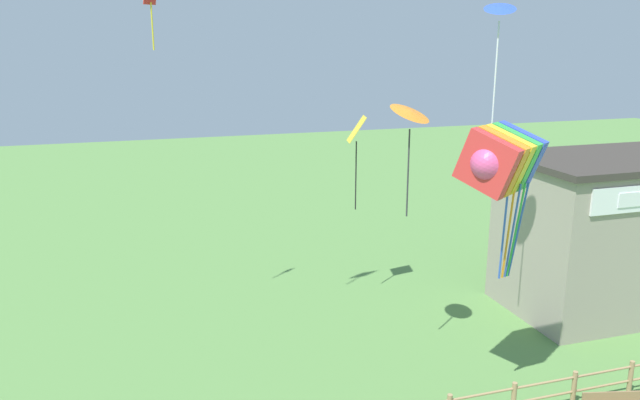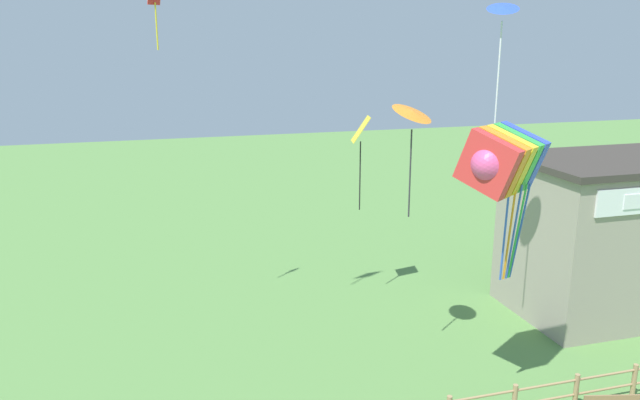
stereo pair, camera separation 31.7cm
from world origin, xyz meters
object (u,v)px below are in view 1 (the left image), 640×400
object	(u,v)px
kite_red_diamond	(151,4)
kite_yellow_diamond	(356,141)
seaside_building	(617,232)
kite_rainbow_parafoil	(501,159)
kite_orange_delta	(410,115)
kite_blue_delta	(500,16)

from	to	relation	value
kite_red_diamond	kite_yellow_diamond	world-z (taller)	kite_red_diamond
seaside_building	kite_rainbow_parafoil	distance (m)	10.60
seaside_building	kite_orange_delta	xyz separation A→B (m)	(-9.77, -1.83, 5.02)
kite_rainbow_parafoil	kite_red_diamond	distance (m)	11.93
kite_red_diamond	kite_yellow_diamond	size ratio (longest dim) A/B	0.60
seaside_building	kite_blue_delta	bearing A→B (deg)	-160.93
seaside_building	kite_blue_delta	distance (m)	11.12
kite_blue_delta	kite_rainbow_parafoil	bearing A→B (deg)	-115.80
kite_red_diamond	kite_orange_delta	distance (m)	9.02
kite_orange_delta	kite_blue_delta	bearing A→B (deg)	-18.55
kite_orange_delta	kite_blue_delta	distance (m)	3.66
kite_rainbow_parafoil	kite_blue_delta	distance (m)	4.32
seaside_building	kite_rainbow_parafoil	size ratio (longest dim) A/B	2.05
kite_red_diamond	seaside_building	bearing A→B (deg)	-10.17
seaside_building	kite_yellow_diamond	bearing A→B (deg)	161.05
kite_orange_delta	kite_yellow_diamond	xyz separation A→B (m)	(0.26, 5.10, -1.57)
kite_rainbow_parafoil	kite_yellow_diamond	distance (m)	8.07
kite_orange_delta	kite_blue_delta	size ratio (longest dim) A/B	0.97
kite_red_diamond	kite_blue_delta	world-z (taller)	kite_red_diamond
kite_rainbow_parafoil	kite_orange_delta	xyz separation A→B (m)	(-1.24, 2.88, 0.85)
seaside_building	kite_orange_delta	world-z (taller)	kite_orange_delta
kite_rainbow_parafoil	kite_blue_delta	bearing A→B (deg)	64.20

